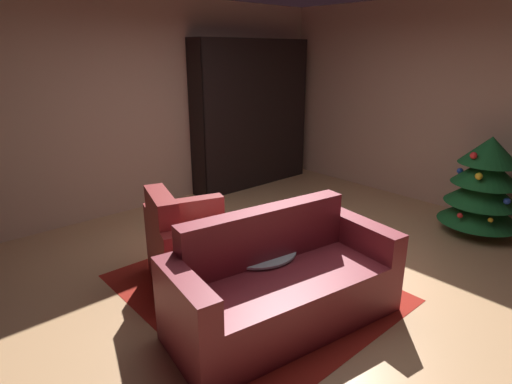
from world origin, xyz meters
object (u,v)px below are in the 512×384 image
Objects in this scene: armchair_red at (194,251)px; book_stack_on_table at (252,240)px; couch_red at (283,287)px; bottle_on_table at (258,245)px; coffee_table at (256,253)px; decorated_tree at (484,186)px; bookshelf_unit at (258,115)px.

armchair_red is 0.61m from book_stack_on_table.
book_stack_on_table is at bearing 171.00° from couch_red.
bottle_on_table reaches higher than book_stack_on_table.
coffee_table is 2.99m from decorated_tree.
decorated_tree is at bearing 75.89° from coffee_table.
bookshelf_unit is 3.45m from book_stack_on_table.
decorated_tree reaches higher than bottle_on_table.
coffee_table is at bearing -42.40° from bookshelf_unit.
couch_red is 0.50m from book_stack_on_table.
bookshelf_unit is at bearing 137.93° from bottle_on_table.
decorated_tree is at bearing 83.83° from couch_red.
decorated_tree is (0.32, 2.98, 0.28)m from couch_red.
armchair_red is 3.67× the size of bottle_on_table.
bookshelf_unit is 3.48m from coffee_table.
book_stack_on_table is at bearing -42.95° from bookshelf_unit.
decorated_tree is (3.25, 0.60, -0.52)m from bookshelf_unit.
book_stack_on_table is 0.19× the size of decorated_tree.
book_stack_on_table is (-0.03, -0.01, 0.11)m from coffee_table.
coffee_table is at bearing -104.11° from decorated_tree.
bottle_on_table is at bearing 13.66° from armchair_red.
couch_red is (0.95, 0.20, -0.02)m from armchair_red.
armchair_red is 0.62m from coffee_table.
armchair_red reaches higher than bottle_on_table.
armchair_red is at bearing -111.74° from decorated_tree.
decorated_tree is (0.76, 2.91, 0.05)m from book_stack_on_table.
couch_red is 0.43m from coffee_table.
decorated_tree is (1.27, 3.18, 0.26)m from armchair_red.
bookshelf_unit reaches higher than book_stack_on_table.
bottle_on_table is at bearing -42.07° from bookshelf_unit.
couch_red is at bearing -9.00° from book_stack_on_table.
book_stack_on_table reaches higher than coffee_table.
bookshelf_unit is 3.35m from decorated_tree.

